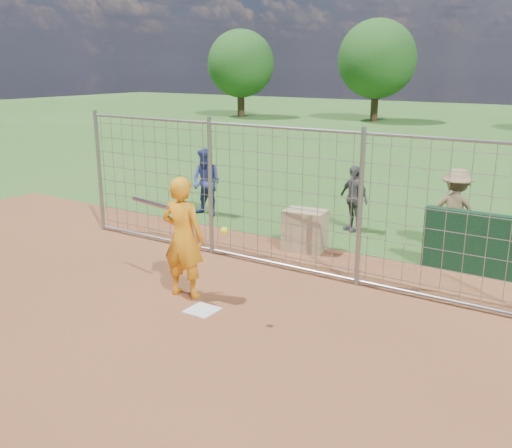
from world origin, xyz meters
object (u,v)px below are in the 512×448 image
Objects in this scene: batter at (183,238)px; bystander_a at (206,183)px; bystander_b at (354,198)px; bystander_c at (455,211)px; equipment_bin at (305,230)px.

bystander_a is (-2.76, 4.13, -0.15)m from batter.
bystander_b is (0.71, 4.85, -0.23)m from batter.
equipment_bin is (-2.46, -1.47, -0.42)m from bystander_c.
bystander_a is at bearing 154.52° from equipment_bin.
bystander_c is (2.95, 4.54, -0.14)m from batter.
bystander_a is 1.11× the size of bystander_b.
batter is 5.42m from bystander_c.
batter is 1.18× the size of bystander_a.
bystander_a is 2.02× the size of equipment_bin.
batter reaches higher than bystander_a.
batter is at bearing 56.78° from bystander_c.
bystander_b is at bearing -107.12° from batter.
bystander_b is at bearing -8.17° from bystander_c.
bystander_b is 1.81× the size of equipment_bin.
bystander_b is at bearing 75.26° from equipment_bin.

